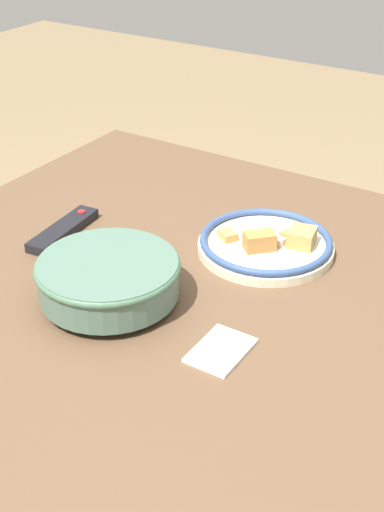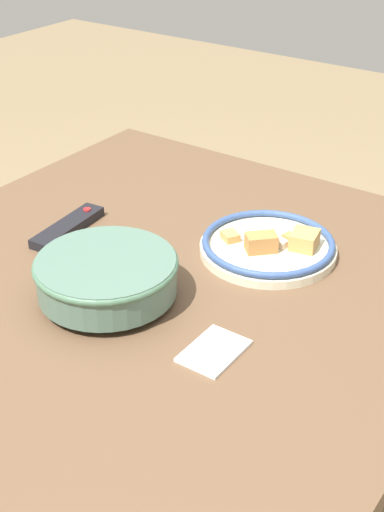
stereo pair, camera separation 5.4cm
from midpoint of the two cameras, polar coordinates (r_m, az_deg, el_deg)
name	(u,v)px [view 2 (the right image)]	position (r m, az deg, el deg)	size (l,w,h in m)	color
dining_table	(135,327)	(1.34, -3.40, -5.73)	(1.30, 1.09, 0.73)	brown
noodle_bowl	(107,276)	(1.26, -5.63, -1.58)	(0.26, 0.26, 0.08)	#4C6B5B
food_plate	(269,246)	(1.42, 7.27, 0.82)	(0.27, 0.27, 0.05)	beige
tv_remote	(68,227)	(1.51, -8.89, 2.29)	(0.20, 0.07, 0.02)	black
folded_napkin	(214,351)	(1.16, 3.12, -7.61)	(0.11, 0.08, 0.01)	white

